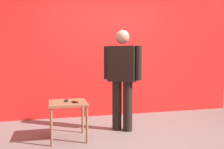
{
  "coord_description": "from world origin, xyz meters",
  "views": [
    {
      "loc": [
        -1.13,
        -3.23,
        1.24
      ],
      "look_at": [
        -0.17,
        0.55,
        0.95
      ],
      "focal_mm": 38.46,
      "sensor_mm": 36.0,
      "label": 1
    }
  ],
  "objects_px": {
    "side_table": "(68,107)",
    "standing_person": "(122,75)",
    "cell_phone": "(75,102)",
    "tv_remote": "(66,101)"
  },
  "relations": [
    {
      "from": "tv_remote",
      "to": "cell_phone",
      "type": "bearing_deg",
      "value": -42.05
    },
    {
      "from": "cell_phone",
      "to": "tv_remote",
      "type": "xyz_separation_m",
      "value": [
        -0.11,
        0.12,
        0.01
      ]
    },
    {
      "from": "side_table",
      "to": "cell_phone",
      "type": "bearing_deg",
      "value": -33.44
    },
    {
      "from": "standing_person",
      "to": "side_table",
      "type": "bearing_deg",
      "value": -166.35
    },
    {
      "from": "cell_phone",
      "to": "side_table",
      "type": "bearing_deg",
      "value": 132.87
    },
    {
      "from": "standing_person",
      "to": "cell_phone",
      "type": "height_order",
      "value": "standing_person"
    },
    {
      "from": "cell_phone",
      "to": "standing_person",
      "type": "bearing_deg",
      "value": 5.42
    },
    {
      "from": "standing_person",
      "to": "tv_remote",
      "type": "distance_m",
      "value": 1.01
    },
    {
      "from": "side_table",
      "to": "tv_remote",
      "type": "height_order",
      "value": "tv_remote"
    },
    {
      "from": "side_table",
      "to": "standing_person",
      "type": "bearing_deg",
      "value": 13.65
    }
  ]
}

